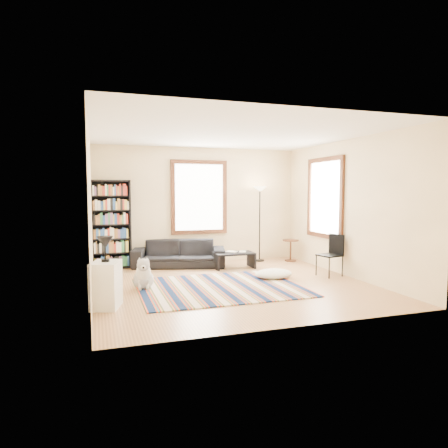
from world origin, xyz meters
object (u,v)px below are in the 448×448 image
object	(u,v)px
floor_cushion	(274,274)
side_table	(291,250)
bookshelf	(110,224)
coffee_table	(234,260)
folding_chair	(329,255)
sofa	(179,253)
floor_lamp	(260,224)
white_cabinet	(106,285)
dog	(143,273)

from	to	relation	value
floor_cushion	side_table	world-z (taller)	side_table
floor_cushion	bookshelf	bearing A→B (deg)	145.39
bookshelf	floor_cushion	bearing A→B (deg)	-34.61
coffee_table	side_table	size ratio (longest dim) A/B	1.67
floor_cushion	folding_chair	bearing A→B (deg)	-6.46
sofa	floor_lamp	distance (m)	2.16
sofa	coffee_table	bearing A→B (deg)	-12.10
bookshelf	folding_chair	size ratio (longest dim) A/B	2.33
coffee_table	folding_chair	xyz separation A→B (m)	(1.60, -1.39, 0.25)
side_table	white_cabinet	world-z (taller)	white_cabinet
coffee_table	dog	world-z (taller)	dog
side_table	white_cabinet	bearing A→B (deg)	-148.70
bookshelf	folding_chair	bearing A→B (deg)	-27.83
bookshelf	floor_cushion	size ratio (longest dim) A/B	2.62
coffee_table	white_cabinet	world-z (taller)	white_cabinet
side_table	folding_chair	distance (m)	1.82
sofa	side_table	size ratio (longest dim) A/B	3.90
folding_chair	dog	bearing A→B (deg)	165.16
coffee_table	floor_cushion	distance (m)	1.32
bookshelf	side_table	size ratio (longest dim) A/B	3.70
coffee_table	side_table	world-z (taller)	side_table
side_table	white_cabinet	xyz separation A→B (m)	(-4.50, -2.74, 0.08)
white_cabinet	dog	world-z (taller)	white_cabinet
folding_chair	white_cabinet	xyz separation A→B (m)	(-4.45, -0.92, -0.08)
dog	sofa	bearing A→B (deg)	67.66
coffee_table	floor_lamp	xyz separation A→B (m)	(0.92, 0.68, 0.75)
floor_lamp	folding_chair	xyz separation A→B (m)	(0.68, -2.08, -0.50)
coffee_table	bookshelf	bearing A→B (deg)	162.15
coffee_table	folding_chair	bearing A→B (deg)	-40.99
folding_chair	white_cabinet	world-z (taller)	folding_chair
floor_cushion	coffee_table	bearing A→B (deg)	107.86
folding_chair	dog	world-z (taller)	folding_chair
sofa	dog	distance (m)	2.16
dog	bookshelf	bearing A→B (deg)	108.58
coffee_table	floor_lamp	distance (m)	1.37
bookshelf	folding_chair	xyz separation A→B (m)	(4.26, -2.25, -0.57)
folding_chair	white_cabinet	distance (m)	4.55
white_cabinet	dog	size ratio (longest dim) A/B	1.22
coffee_table	sofa	bearing A→B (deg)	152.96
floor_cushion	dog	bearing A→B (deg)	-178.74
floor_cushion	dog	size ratio (longest dim) A/B	1.33
floor_lamp	bookshelf	bearing A→B (deg)	177.28
sofa	bookshelf	xyz separation A→B (m)	(-1.51, 0.27, 0.69)
bookshelf	floor_cushion	world-z (taller)	bookshelf
sofa	floor_lamp	xyz separation A→B (m)	(2.07, 0.10, 0.62)
bookshelf	floor_lamp	distance (m)	3.58
dog	floor_cushion	bearing A→B (deg)	7.51
white_cabinet	folding_chair	bearing A→B (deg)	28.68
sofa	side_table	distance (m)	2.80
bookshelf	sofa	bearing A→B (deg)	-10.15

